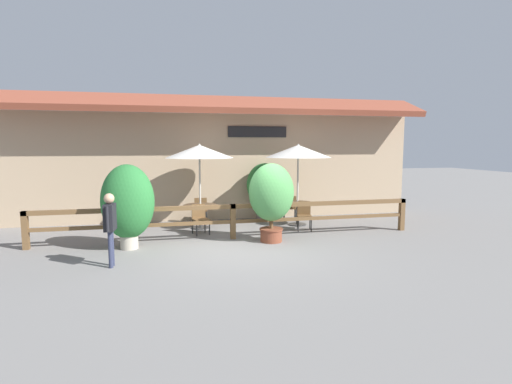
% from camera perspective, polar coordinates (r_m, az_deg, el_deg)
% --- Properties ---
extents(ground_plane, '(60.00, 60.00, 0.00)m').
position_cam_1_polar(ground_plane, '(9.99, -2.31, -8.05)').
color(ground_plane, slate).
extents(building_facade, '(14.28, 1.49, 4.23)m').
position_cam_1_polar(building_facade, '(13.72, -5.45, 5.09)').
color(building_facade, tan).
rests_on(building_facade, ground).
extents(patio_railing, '(10.40, 0.14, 0.95)m').
position_cam_1_polar(patio_railing, '(10.85, -3.33, -3.11)').
color(patio_railing, brown).
rests_on(patio_railing, ground).
extents(patio_umbrella_near, '(2.07, 2.07, 2.59)m').
position_cam_1_polar(patio_umbrella_near, '(12.21, -8.09, 5.74)').
color(patio_umbrella_near, '#B7B2A8').
rests_on(patio_umbrella_near, ground).
extents(dining_table_near, '(1.03, 1.03, 0.73)m').
position_cam_1_polar(dining_table_near, '(12.37, -7.96, -2.48)').
color(dining_table_near, '#4C3826').
rests_on(dining_table_near, ground).
extents(chair_near_streetside, '(0.51, 0.51, 0.85)m').
position_cam_1_polar(chair_near_streetside, '(11.59, -8.00, -3.64)').
color(chair_near_streetside, brown).
rests_on(chair_near_streetside, ground).
extents(chair_near_wallside, '(0.45, 0.45, 0.85)m').
position_cam_1_polar(chair_near_wallside, '(13.18, -7.91, -2.39)').
color(chair_near_wallside, brown).
rests_on(chair_near_wallside, ground).
extents(patio_umbrella_middle, '(2.07, 2.07, 2.59)m').
position_cam_1_polar(patio_umbrella_middle, '(12.67, 6.04, 5.80)').
color(patio_umbrella_middle, '#B7B2A8').
rests_on(patio_umbrella_middle, ground).
extents(dining_table_middle, '(1.03, 1.03, 0.73)m').
position_cam_1_polar(dining_table_middle, '(12.82, 5.94, -2.13)').
color(dining_table_middle, '#4C3826').
rests_on(dining_table_middle, ground).
extents(chair_middle_streetside, '(0.51, 0.51, 0.85)m').
position_cam_1_polar(chair_middle_streetside, '(12.09, 6.90, -3.19)').
color(chair_middle_streetside, brown).
rests_on(chair_middle_streetside, ground).
extents(chair_middle_wallside, '(0.51, 0.51, 0.85)m').
position_cam_1_polar(chair_middle_wallside, '(13.57, 4.85, -2.09)').
color(chair_middle_wallside, brown).
rests_on(chair_middle_wallside, ground).
extents(potted_plant_corner_fern, '(1.27, 1.15, 2.09)m').
position_cam_1_polar(potted_plant_corner_fern, '(10.22, -17.84, -1.48)').
color(potted_plant_corner_fern, '#B7AD99').
rests_on(potted_plant_corner_fern, ground).
extents(potted_plant_small_flowering, '(1.19, 1.07, 2.08)m').
position_cam_1_polar(potted_plant_small_flowering, '(10.45, 2.21, -0.44)').
color(potted_plant_small_flowering, brown).
rests_on(potted_plant_small_flowering, ground).
extents(potted_plant_tall_tropical, '(1.22, 1.10, 1.94)m').
position_cam_1_polar(potted_plant_tall_tropical, '(13.52, 1.23, 0.84)').
color(potted_plant_tall_tropical, '#564C47').
rests_on(potted_plant_tall_tropical, ground).
extents(pedestrian, '(0.22, 0.55, 1.56)m').
position_cam_1_polar(pedestrian, '(8.83, -20.14, -3.77)').
color(pedestrian, '#2D334C').
rests_on(pedestrian, ground).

